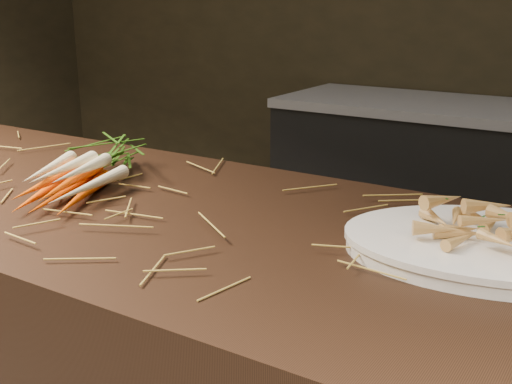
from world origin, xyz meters
TOP-DOWN VIEW (x-y plane):
  - back_counter at (0.30, 2.18)m, footprint 1.82×0.62m
  - straw_bedding at (0.00, 0.30)m, footprint 1.40×0.60m
  - root_veg_bunch at (-0.10, 0.34)m, footprint 0.29×0.46m
  - serving_platter at (0.70, 0.39)m, footprint 0.54×0.44m
  - roasted_veg_heap at (0.70, 0.39)m, footprint 0.27×0.23m

SIDE VIEW (x-z plane):
  - back_counter at x=0.30m, z-range 0.00..0.84m
  - straw_bedding at x=0.00m, z-range 0.90..0.92m
  - serving_platter at x=0.70m, z-range 0.90..0.92m
  - root_veg_bunch at x=-0.10m, z-range 0.90..0.98m
  - roasted_veg_heap at x=0.70m, z-range 0.92..0.98m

